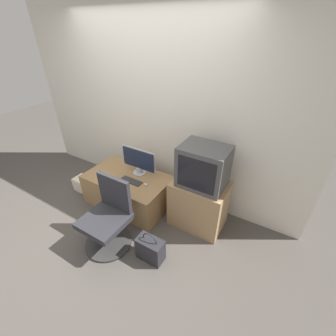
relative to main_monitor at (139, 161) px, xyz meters
The scene contains 11 objects.
ground_plane 1.15m from the main_monitor, 91.44° to the right, with size 12.00×12.00×0.00m, color #4C4742.
wall_back 0.74m from the main_monitor, 93.37° to the left, with size 4.40×0.05×2.60m.
desk 0.48m from the main_monitor, 123.68° to the right, with size 1.19×0.70×0.48m.
side_stand 1.01m from the main_monitor, ahead, with size 0.68×0.47×0.65m.
main_monitor is the anchor object (origin of this frame).
keyboard 0.29m from the main_monitor, 84.52° to the right, with size 0.32×0.11×0.01m.
mouse 0.36m from the main_monitor, 38.57° to the right, with size 0.05×0.03×0.03m.
crt_tv 0.99m from the main_monitor, ahead, with size 0.55×0.42×0.51m.
office_chair 0.91m from the main_monitor, 79.35° to the right, with size 0.57×0.57×0.86m.
cardboard_box_lower 1.12m from the main_monitor, 162.50° to the right, with size 0.33×0.21×0.22m.
handbag 1.19m from the main_monitor, 47.88° to the right, with size 0.31×0.17×0.40m.
Camera 1 is at (1.76, -1.17, 2.28)m, focal length 24.00 mm.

